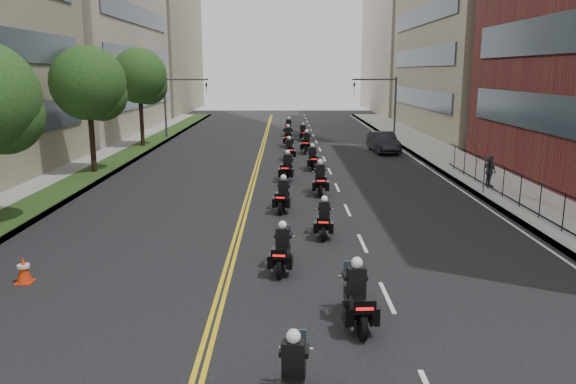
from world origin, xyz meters
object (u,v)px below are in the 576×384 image
motorcycle_12 (288,128)px  motorcycle_7 (313,160)px  motorcycle_0 (293,382)px  motorcycle_11 (303,134)px  motorcycle_6 (287,169)px  parked_sedan (383,142)px  motorcycle_8 (289,151)px  motorcycle_3 (324,220)px  motorcycle_5 (320,181)px  motorcycle_2 (282,252)px  motorcycle_9 (306,144)px  traffic_cone (24,270)px  pedestrian_c (490,171)px  motorcycle_1 (357,300)px  motorcycle_4 (283,197)px  motorcycle_10 (288,138)px

motorcycle_12 → motorcycle_7: bearing=-81.5°
motorcycle_0 → motorcycle_11: motorcycle_11 is taller
motorcycle_6 → parked_sedan: (7.49, 11.33, 0.08)m
motorcycle_6 → motorcycle_8: size_ratio=1.04×
motorcycle_3 → motorcycle_5: (0.32, 7.41, 0.09)m
motorcycle_2 → motorcycle_9: motorcycle_9 is taller
motorcycle_2 → motorcycle_7: bearing=90.3°
motorcycle_3 → traffic_cone: motorcycle_3 is taller
pedestrian_c → traffic_cone: size_ratio=2.10×
motorcycle_3 → motorcycle_11: 29.80m
motorcycle_2 → motorcycle_1: bearing=-58.4°
motorcycle_6 → motorcycle_8: (0.19, 7.50, -0.03)m
motorcycle_7 → motorcycle_8: size_ratio=0.99×
motorcycle_4 → traffic_cone: motorcycle_4 is taller
motorcycle_0 → motorcycle_5: size_ratio=0.89×
motorcycle_1 → motorcycle_3: (-0.27, 7.68, -0.07)m
motorcycle_7 → pedestrian_c: 10.94m
motorcycle_2 → motorcycle_0: bearing=-82.3°
motorcycle_5 → motorcycle_6: (-1.65, 3.71, -0.01)m
motorcycle_7 → motorcycle_11: bearing=87.0°
motorcycle_1 → traffic_cone: (-9.54, 2.95, -0.29)m
motorcycle_6 → parked_sedan: 13.58m
motorcycle_4 → motorcycle_11: (1.76, 25.87, -0.01)m
motorcycle_3 → motorcycle_8: motorcycle_8 is taller
motorcycle_2 → motorcycle_4: (0.02, 7.71, 0.02)m
motorcycle_5 → traffic_cone: 15.47m
motorcycle_12 → motorcycle_11: bearing=-66.5°
parked_sedan → pedestrian_c: (3.20, -13.95, 0.22)m
motorcycle_1 → pedestrian_c: bearing=57.6°
motorcycle_10 → motorcycle_1: bearing=-88.4°
motorcycle_11 → traffic_cone: motorcycle_11 is taller
motorcycle_4 → parked_sedan: bearing=75.2°
motorcycle_5 → motorcycle_11: size_ratio=1.10×
motorcycle_5 → motorcycle_8: bearing=98.5°
motorcycle_11 → parked_sedan: 9.46m
motorcycle_8 → motorcycle_11: size_ratio=1.04×
motorcycle_0 → motorcycle_10: motorcycle_10 is taller
motorcycle_12 → traffic_cone: motorcycle_12 is taller
motorcycle_1 → motorcycle_4: 11.75m
motorcycle_2 → motorcycle_5: (1.90, 11.19, 0.07)m
motorcycle_12 → motorcycle_10: bearing=-86.4°
motorcycle_10 → motorcycle_11: 4.29m
motorcycle_9 → motorcycle_8: bearing=-105.0°
motorcycle_2 → motorcycle_5: size_ratio=0.90×
motorcycle_1 → motorcycle_10: bearing=89.4°
motorcycle_8 → parked_sedan: size_ratio=0.48×
motorcycle_10 → pedestrian_c: bearing=-59.5°
motorcycle_5 → pedestrian_c: 9.10m
motorcycle_2 → motorcycle_8: size_ratio=0.95×
motorcycle_3 → pedestrian_c: pedestrian_c is taller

